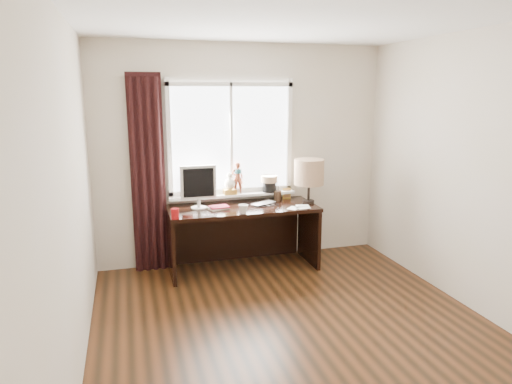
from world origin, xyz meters
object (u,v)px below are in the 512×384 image
object	(u,v)px
monitor	(198,184)
table_lamp	(309,173)
red_cup	(175,214)
desk	(241,225)
mug	(243,209)
laptop	(264,204)

from	to	relation	value
monitor	table_lamp	bearing A→B (deg)	-3.77
red_cup	desk	world-z (taller)	red_cup
mug	table_lamp	size ratio (longest dim) A/B	0.20
desk	monitor	world-z (taller)	monitor
monitor	table_lamp	distance (m)	1.30
laptop	red_cup	bearing A→B (deg)	169.03
mug	monitor	world-z (taller)	monitor
desk	monitor	size ratio (longest dim) A/B	3.47
red_cup	monitor	size ratio (longest dim) A/B	0.22
laptop	mug	xyz separation A→B (m)	(-0.33, -0.32, 0.04)
mug	red_cup	distance (m)	0.73
desk	laptop	bearing A→B (deg)	-14.45
mug	table_lamp	distance (m)	0.96
red_cup	monitor	world-z (taller)	monitor
laptop	desk	size ratio (longest dim) A/B	0.18
monitor	table_lamp	world-z (taller)	table_lamp
laptop	monitor	bearing A→B (deg)	149.42
desk	table_lamp	bearing A→B (deg)	-8.65
red_cup	monitor	bearing A→B (deg)	49.73
red_cup	mug	bearing A→B (deg)	0.83
table_lamp	laptop	bearing A→B (deg)	174.20
monitor	mug	bearing A→B (deg)	-39.29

